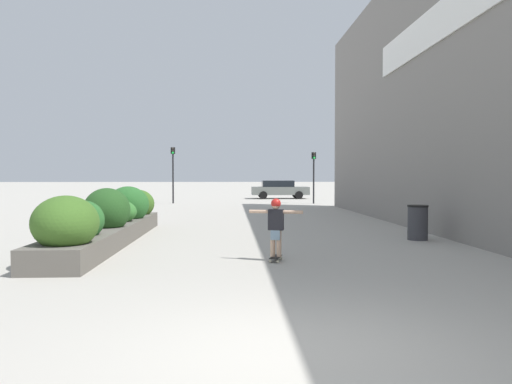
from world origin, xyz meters
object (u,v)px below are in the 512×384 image
car_leftmost (384,188)px  traffic_light_right (314,169)px  traffic_light_left (173,166)px  car_center_left (279,189)px  skateboard (276,258)px  trash_bin (418,222)px  skateboarder (276,221)px

car_leftmost → traffic_light_right: 10.51m
traffic_light_left → traffic_light_right: 9.54m
car_center_left → traffic_light_left: size_ratio=1.22×
skateboard → car_center_left: (2.97, 29.91, 0.72)m
skateboard → trash_bin: size_ratio=0.62×
car_center_left → traffic_light_left: 10.48m
car_leftmost → car_center_left: bearing=91.2°
trash_bin → traffic_light_left: (-9.38, 19.91, 2.06)m
traffic_light_left → traffic_light_right: size_ratio=1.10×
car_leftmost → traffic_light_right: size_ratio=1.22×
car_leftmost → traffic_light_right: (-7.13, -7.57, 1.52)m
trash_bin → car_leftmost: 27.70m
trash_bin → car_leftmost: bearing=74.8°
traffic_light_left → traffic_light_right: bearing=-4.5°
car_leftmost → traffic_light_right: bearing=136.7°
trash_bin → traffic_light_left: 22.10m
skateboarder → car_center_left: size_ratio=0.27×
car_leftmost → traffic_light_left: traffic_light_left is taller
car_leftmost → traffic_light_left: (-16.64, -6.83, 1.72)m
skateboarder → traffic_light_left: (-4.94, 23.27, 1.70)m
traffic_light_right → skateboard: bearing=-101.5°
skateboarder → traffic_light_left: size_ratio=0.34×
skateboarder → car_center_left: 30.06m
skateboard → traffic_light_left: bearing=118.0°
car_leftmost → traffic_light_left: size_ratio=1.10×
skateboard → skateboarder: (0.00, 0.00, 0.80)m
skateboard → car_leftmost: bearing=84.7°
traffic_light_left → traffic_light_right: (9.51, -0.74, -0.21)m
traffic_light_left → car_center_left: bearing=40.1°
trash_bin → skateboard: bearing=-142.9°
skateboard → trash_bin: trash_bin is taller
skateboarder → traffic_light_right: 23.03m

